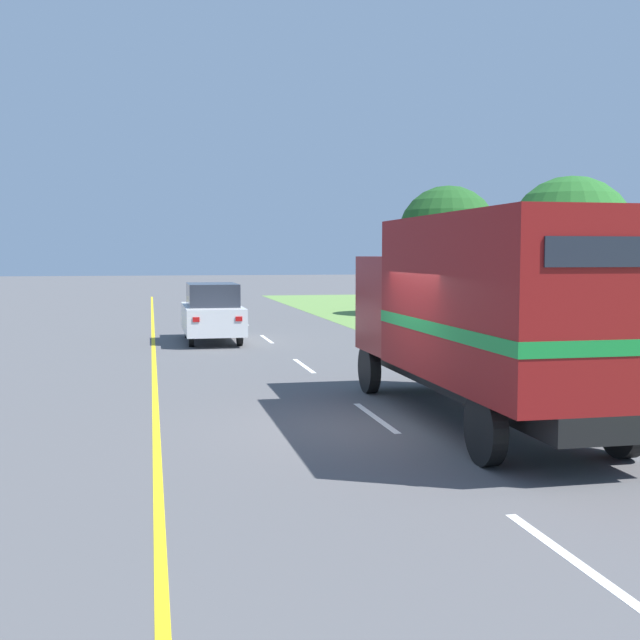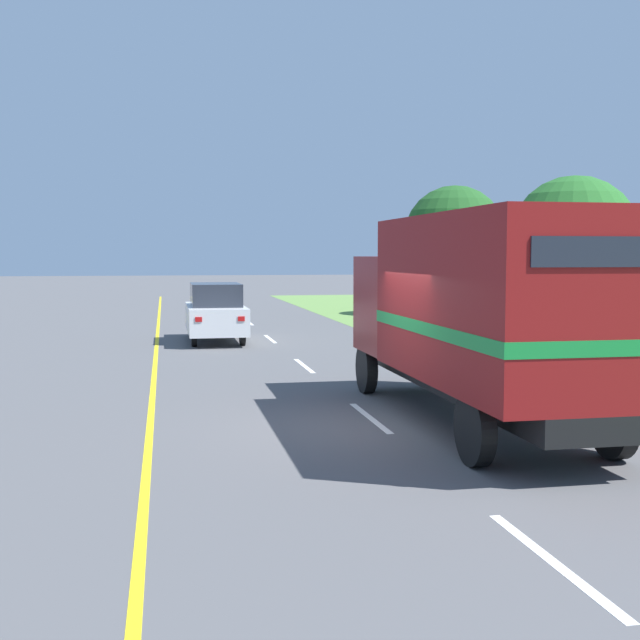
{
  "view_description": "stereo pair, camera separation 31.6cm",
  "coord_description": "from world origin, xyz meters",
  "px_view_note": "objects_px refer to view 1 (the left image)",
  "views": [
    {
      "loc": [
        -3.74,
        -12.37,
        2.78
      ],
      "look_at": [
        0.3,
        6.78,
        1.2
      ],
      "focal_mm": 45.0,
      "sensor_mm": 36.0,
      "label": 1
    },
    {
      "loc": [
        -3.43,
        -12.43,
        2.78
      ],
      "look_at": [
        0.3,
        6.78,
        1.2
      ],
      "focal_mm": 45.0,
      "sensor_mm": 36.0,
      "label": 2
    }
  ],
  "objects_px": {
    "roadside_tree_near": "(570,240)",
    "roadside_tree_mid": "(565,242)",
    "roadside_tree_far": "(448,236)",
    "highway_sign": "(566,289)",
    "lead_car_white": "(212,312)",
    "horse_trailer_truck": "(486,309)"
  },
  "relations": [
    {
      "from": "roadside_tree_mid",
      "to": "roadside_tree_far",
      "type": "height_order",
      "value": "roadside_tree_far"
    },
    {
      "from": "lead_car_white",
      "to": "roadside_tree_mid",
      "type": "bearing_deg",
      "value": 10.16
    },
    {
      "from": "roadside_tree_near",
      "to": "roadside_tree_far",
      "type": "relative_size",
      "value": 0.84
    },
    {
      "from": "lead_car_white",
      "to": "horse_trailer_truck",
      "type": "bearing_deg",
      "value": -76.13
    },
    {
      "from": "highway_sign",
      "to": "roadside_tree_mid",
      "type": "bearing_deg",
      "value": 61.4
    },
    {
      "from": "roadside_tree_near",
      "to": "roadside_tree_mid",
      "type": "bearing_deg",
      "value": 62.09
    },
    {
      "from": "horse_trailer_truck",
      "to": "lead_car_white",
      "type": "relative_size",
      "value": 1.75
    },
    {
      "from": "horse_trailer_truck",
      "to": "roadside_tree_far",
      "type": "height_order",
      "value": "roadside_tree_far"
    },
    {
      "from": "roadside_tree_near",
      "to": "highway_sign",
      "type": "bearing_deg",
      "value": -120.02
    },
    {
      "from": "horse_trailer_truck",
      "to": "roadside_tree_mid",
      "type": "distance_m",
      "value": 19.26
    },
    {
      "from": "lead_car_white",
      "to": "roadside_tree_mid",
      "type": "height_order",
      "value": "roadside_tree_mid"
    },
    {
      "from": "roadside_tree_near",
      "to": "roadside_tree_far",
      "type": "bearing_deg",
      "value": 82.66
    },
    {
      "from": "roadside_tree_far",
      "to": "highway_sign",
      "type": "bearing_deg",
      "value": -102.25
    },
    {
      "from": "lead_car_white",
      "to": "roadside_tree_far",
      "type": "height_order",
      "value": "roadside_tree_far"
    },
    {
      "from": "horse_trailer_truck",
      "to": "roadside_tree_mid",
      "type": "height_order",
      "value": "roadside_tree_mid"
    },
    {
      "from": "horse_trailer_truck",
      "to": "roadside_tree_near",
      "type": "height_order",
      "value": "roadside_tree_near"
    },
    {
      "from": "roadside_tree_near",
      "to": "lead_car_white",
      "type": "bearing_deg",
      "value": 153.03
    },
    {
      "from": "horse_trailer_truck",
      "to": "lead_car_white",
      "type": "bearing_deg",
      "value": 103.87
    },
    {
      "from": "lead_car_white",
      "to": "highway_sign",
      "type": "xyz_separation_m",
      "value": [
        7.72,
        -8.52,
        1.03
      ]
    },
    {
      "from": "highway_sign",
      "to": "horse_trailer_truck",
      "type": "bearing_deg",
      "value": -129.63
    },
    {
      "from": "horse_trailer_truck",
      "to": "roadside_tree_far",
      "type": "distance_m",
      "value": 24.77
    },
    {
      "from": "highway_sign",
      "to": "roadside_tree_near",
      "type": "relative_size",
      "value": 0.62
    }
  ]
}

